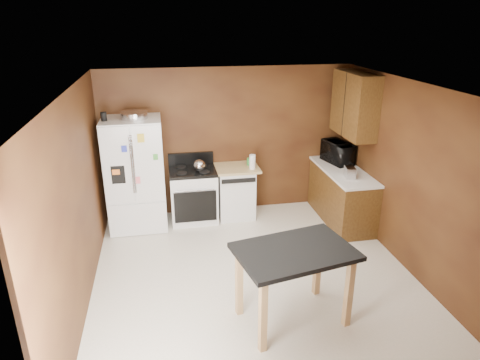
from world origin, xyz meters
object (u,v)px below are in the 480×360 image
object	(u,v)px
green_canister	(250,162)
gas_range	(193,194)
microwave	(338,153)
refrigerator	(136,174)
island	(294,261)
dishwasher	(235,191)
toaster	(350,172)
paper_towel	(252,162)
roasting_pan	(134,115)
kettle	(199,165)
pen_cup	(104,117)

from	to	relation	value
green_canister	gas_range	bearing A→B (deg)	-174.92
microwave	gas_range	world-z (taller)	microwave
refrigerator	island	size ratio (longest dim) A/B	1.29
green_canister	gas_range	xyz separation A→B (m)	(-0.98, -0.09, -0.49)
microwave	dishwasher	world-z (taller)	microwave
green_canister	island	distance (m)	2.88
microwave	island	world-z (taller)	microwave
toaster	refrigerator	distance (m)	3.38
paper_towel	island	bearing A→B (deg)	-92.29
dishwasher	roasting_pan	bearing A→B (deg)	-177.23
kettle	refrigerator	world-z (taller)	refrigerator
kettle	toaster	distance (m)	2.39
kettle	toaster	size ratio (longest dim) A/B	0.86
kettle	microwave	bearing A→B (deg)	0.36
green_canister	paper_towel	bearing A→B (deg)	-90.10
kettle	island	world-z (taller)	kettle
toaster	gas_range	size ratio (longest dim) A/B	0.21
kettle	gas_range	bearing A→B (deg)	136.67
microwave	refrigerator	xyz separation A→B (m)	(-3.39, 0.03, -0.16)
roasting_pan	pen_cup	distance (m)	0.44
green_canister	toaster	xyz separation A→B (m)	(1.41, -0.90, 0.04)
gas_range	island	world-z (taller)	gas_range
roasting_pan	refrigerator	distance (m)	0.95
microwave	island	distance (m)	3.16
refrigerator	kettle	bearing A→B (deg)	-2.25
dishwasher	pen_cup	bearing A→B (deg)	-175.59
dishwasher	refrigerator	bearing A→B (deg)	-177.02
paper_towel	gas_range	world-z (taller)	paper_towel
kettle	dishwasher	xyz separation A→B (m)	(0.61, 0.13, -0.55)
pen_cup	refrigerator	world-z (taller)	pen_cup
toaster	gas_range	xyz separation A→B (m)	(-2.39, 0.81, -0.52)
green_canister	refrigerator	world-z (taller)	refrigerator
roasting_pan	green_canister	xyz separation A→B (m)	(1.83, 0.14, -0.90)
pen_cup	green_canister	size ratio (longest dim) A/B	1.13
kettle	refrigerator	bearing A→B (deg)	177.75
paper_towel	gas_range	bearing A→B (deg)	173.37
toaster	refrigerator	bearing A→B (deg)	178.04
pen_cup	toaster	bearing A→B (deg)	-10.48
pen_cup	paper_towel	world-z (taller)	pen_cup
refrigerator	dishwasher	size ratio (longest dim) A/B	2.02
pen_cup	toaster	distance (m)	3.84
gas_range	toaster	bearing A→B (deg)	-18.72
island	roasting_pan	bearing A→B (deg)	122.21
gas_range	roasting_pan	bearing A→B (deg)	-176.52
refrigerator	gas_range	world-z (taller)	refrigerator
green_canister	gas_range	world-z (taller)	gas_range
microwave	island	bearing A→B (deg)	135.22
green_canister	toaster	size ratio (longest dim) A/B	0.51
roasting_pan	microwave	xyz separation A→B (m)	(3.33, -0.03, -0.79)
dishwasher	island	bearing A→B (deg)	-86.86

